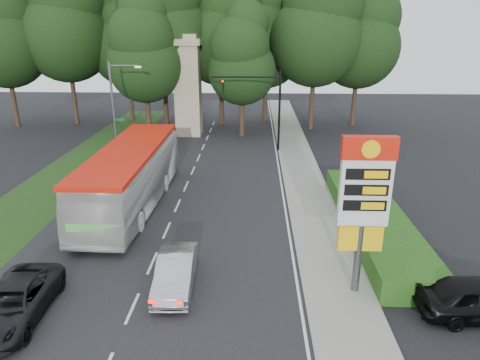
{
  "coord_description": "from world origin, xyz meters",
  "views": [
    {
      "loc": [
        4.86,
        -13.78,
        10.72
      ],
      "look_at": [
        4.01,
        9.89,
        2.2
      ],
      "focal_mm": 32.0,
      "sensor_mm": 36.0,
      "label": 1
    }
  ],
  "objects_px": {
    "gas_station_pylon": "(364,196)",
    "transit_bus": "(131,177)",
    "streetlight_signs": "(116,105)",
    "monument": "(188,85)",
    "sedan_silver": "(176,272)",
    "suv_charcoal": "(13,302)",
    "traffic_signal_mast": "(265,100)"
  },
  "relations": [
    {
      "from": "transit_bus",
      "to": "suv_charcoal",
      "type": "distance_m",
      "value": 11.39
    },
    {
      "from": "transit_bus",
      "to": "suv_charcoal",
      "type": "bearing_deg",
      "value": -96.55
    },
    {
      "from": "suv_charcoal",
      "to": "gas_station_pylon",
      "type": "bearing_deg",
      "value": 6.68
    },
    {
      "from": "monument",
      "to": "transit_bus",
      "type": "xyz_separation_m",
      "value": [
        -0.79,
        -19.02,
        -3.22
      ]
    },
    {
      "from": "transit_bus",
      "to": "sedan_silver",
      "type": "xyz_separation_m",
      "value": [
        4.29,
        -8.85,
        -1.16
      ]
    },
    {
      "from": "transit_bus",
      "to": "sedan_silver",
      "type": "bearing_deg",
      "value": -62.66
    },
    {
      "from": "streetlight_signs",
      "to": "transit_bus",
      "type": "distance_m",
      "value": 12.07
    },
    {
      "from": "gas_station_pylon",
      "to": "sedan_silver",
      "type": "relative_size",
      "value": 1.55
    },
    {
      "from": "gas_station_pylon",
      "to": "transit_bus",
      "type": "relative_size",
      "value": 0.51
    },
    {
      "from": "transit_bus",
      "to": "sedan_silver",
      "type": "height_order",
      "value": "transit_bus"
    },
    {
      "from": "gas_station_pylon",
      "to": "sedan_silver",
      "type": "distance_m",
      "value": 8.55
    },
    {
      "from": "streetlight_signs",
      "to": "gas_station_pylon",
      "type": "bearing_deg",
      "value": -51.04
    },
    {
      "from": "traffic_signal_mast",
      "to": "streetlight_signs",
      "type": "xyz_separation_m",
      "value": [
        -12.67,
        -1.99,
        -0.23
      ]
    },
    {
      "from": "monument",
      "to": "sedan_silver",
      "type": "height_order",
      "value": "monument"
    },
    {
      "from": "sedan_silver",
      "to": "suv_charcoal",
      "type": "bearing_deg",
      "value": -160.58
    },
    {
      "from": "gas_station_pylon",
      "to": "traffic_signal_mast",
      "type": "xyz_separation_m",
      "value": [
        -3.52,
        22.0,
        0.22
      ]
    },
    {
      "from": "streetlight_signs",
      "to": "transit_bus",
      "type": "bearing_deg",
      "value": -69.16
    },
    {
      "from": "traffic_signal_mast",
      "to": "streetlight_signs",
      "type": "relative_size",
      "value": 0.9
    },
    {
      "from": "transit_bus",
      "to": "suv_charcoal",
      "type": "relative_size",
      "value": 2.62
    },
    {
      "from": "traffic_signal_mast",
      "to": "monument",
      "type": "distance_m",
      "value": 9.76
    },
    {
      "from": "streetlight_signs",
      "to": "suv_charcoal",
      "type": "relative_size",
      "value": 1.55
    },
    {
      "from": "traffic_signal_mast",
      "to": "streetlight_signs",
      "type": "bearing_deg",
      "value": -171.08
    },
    {
      "from": "transit_bus",
      "to": "monument",
      "type": "bearing_deg",
      "value": 89.11
    },
    {
      "from": "traffic_signal_mast",
      "to": "monument",
      "type": "xyz_separation_m",
      "value": [
        -7.68,
        6.0,
        0.43
      ]
    },
    {
      "from": "gas_station_pylon",
      "to": "sedan_silver",
      "type": "height_order",
      "value": "gas_station_pylon"
    },
    {
      "from": "monument",
      "to": "suv_charcoal",
      "type": "bearing_deg",
      "value": -94.49
    },
    {
      "from": "gas_station_pylon",
      "to": "transit_bus",
      "type": "height_order",
      "value": "gas_station_pylon"
    },
    {
      "from": "streetlight_signs",
      "to": "transit_bus",
      "type": "relative_size",
      "value": 0.59
    },
    {
      "from": "gas_station_pylon",
      "to": "monument",
      "type": "xyz_separation_m",
      "value": [
        -11.2,
        28.01,
        0.66
      ]
    },
    {
      "from": "sedan_silver",
      "to": "streetlight_signs",
      "type": "bearing_deg",
      "value": 110.62
    },
    {
      "from": "traffic_signal_mast",
      "to": "monument",
      "type": "height_order",
      "value": "monument"
    },
    {
      "from": "streetlight_signs",
      "to": "monument",
      "type": "height_order",
      "value": "monument"
    }
  ]
}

